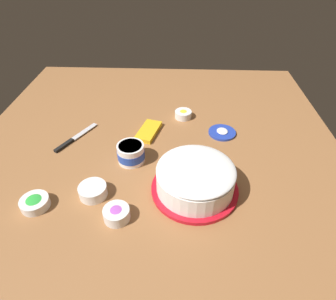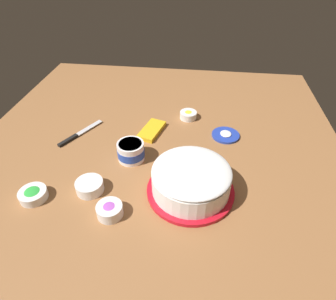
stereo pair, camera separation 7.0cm
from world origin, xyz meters
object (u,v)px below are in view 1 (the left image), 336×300
frosting_tub_lid (222,132)px  candy_box_lower (149,131)px  sprinkle_bowl_yellow (183,114)px  sprinkle_bowl_blue (93,191)px  spreading_knife (73,139)px  frosted_cake (195,179)px  frosting_tub (131,153)px  sprinkle_bowl_rainbow (117,213)px  sprinkle_bowl_green (35,202)px

frosting_tub_lid → candy_box_lower: candy_box_lower is taller
sprinkle_bowl_yellow → sprinkle_bowl_blue: size_ratio=0.83×
frosting_tub_lid → spreading_knife: frosting_tub_lid is taller
frosted_cake → frosting_tub: frosted_cake is taller
sprinkle_bowl_rainbow → sprinkle_bowl_green: size_ratio=0.90×
frosting_tub_lid → sprinkle_bowl_yellow: bearing=-126.1°
frosting_tub → sprinkle_bowl_rainbow: size_ratio=1.27×
frosting_tub_lid → sprinkle_bowl_rainbow: (0.48, -0.38, 0.02)m
sprinkle_bowl_yellow → sprinkle_bowl_blue: (0.51, -0.31, 0.00)m
frosting_tub → spreading_knife: frosting_tub is taller
frosting_tub_lid → sprinkle_bowl_green: size_ratio=1.29×
frosted_cake → sprinkle_bowl_blue: (0.04, -0.35, -0.03)m
sprinkle_bowl_rainbow → sprinkle_bowl_green: sprinkle_bowl_rainbow is taller
sprinkle_bowl_yellow → candy_box_lower: (0.14, -0.15, -0.01)m
spreading_knife → sprinkle_bowl_blue: sprinkle_bowl_blue is taller
candy_box_lower → frosted_cake: bearing=45.6°
frosting_tub_lid → sprinkle_bowl_green: sprinkle_bowl_green is taller
candy_box_lower → sprinkle_bowl_blue: bearing=-6.6°
sprinkle_bowl_yellow → candy_box_lower: 0.20m
frosting_tub → sprinkle_bowl_green: bearing=-49.3°
frosted_cake → sprinkle_bowl_blue: 0.35m
sprinkle_bowl_yellow → sprinkle_bowl_green: (0.56, -0.48, -0.00)m
sprinkle_bowl_yellow → sprinkle_bowl_green: same height
sprinkle_bowl_green → frosting_tub: bearing=130.7°
frosting_tub → candy_box_lower: (-0.19, 0.05, -0.03)m
frosting_tub → frosting_tub_lid: size_ratio=0.89×
sprinkle_bowl_blue → sprinkle_bowl_green: sprinkle_bowl_blue is taller
sprinkle_bowl_rainbow → frosting_tub_lid: bearing=141.5°
sprinkle_bowl_yellow → candy_box_lower: sprinkle_bowl_yellow is taller
frosting_tub_lid → sprinkle_bowl_green: bearing=-56.1°
sprinkle_bowl_green → sprinkle_bowl_yellow: bearing=139.5°
frosted_cake → frosting_tub: size_ratio=2.84×
frosting_tub → sprinkle_bowl_rainbow: 0.28m
frosted_cake → sprinkle_bowl_rainbow: frosted_cake is taller
spreading_knife → candy_box_lower: bearing=102.4°
spreading_knife → sprinkle_bowl_yellow: size_ratio=2.73×
frosting_tub_lid → sprinkle_bowl_rainbow: sprinkle_bowl_rainbow is taller
frosting_tub → sprinkle_bowl_yellow: 0.38m
sprinkle_bowl_yellow → sprinkle_bowl_blue: 0.59m
frosted_cake → sprinkle_bowl_rainbow: 0.28m
candy_box_lower → spreading_knife: bearing=-61.9°
sprinkle_bowl_green → candy_box_lower: 0.54m
frosting_tub → sprinkle_bowl_yellow: (-0.32, 0.20, -0.02)m
frosting_tub → sprinkle_bowl_green: frosting_tub is taller
spreading_knife → sprinkle_bowl_green: (0.36, -0.01, 0.01)m
frosting_tub → sprinkle_bowl_green: (0.24, -0.28, -0.02)m
frosting_tub → sprinkle_bowl_blue: 0.21m
sprinkle_bowl_rainbow → candy_box_lower: sprinkle_bowl_rainbow is taller
sprinkle_bowl_yellow → sprinkle_bowl_blue: sprinkle_bowl_blue is taller
sprinkle_bowl_blue → sprinkle_bowl_yellow: bearing=149.0°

